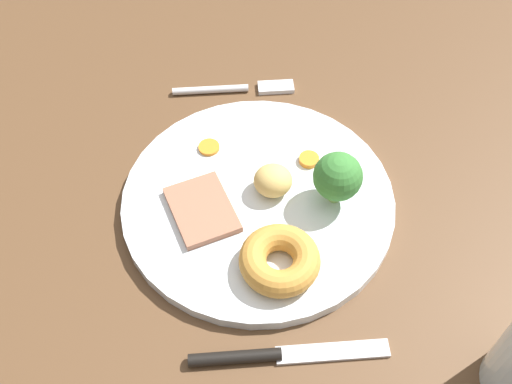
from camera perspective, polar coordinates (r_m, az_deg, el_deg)
name	(u,v)px	position (r cm, az deg, el deg)	size (l,w,h in cm)	color
dining_table	(257,209)	(68.31, 0.09, -1.58)	(120.00, 84.00, 3.60)	brown
dinner_plate	(256,201)	(65.81, 0.00, -0.89)	(29.24, 29.24, 1.40)	white
meat_slice_main	(202,210)	(64.09, -5.07, -1.64)	(8.02, 6.03, 0.80)	#9E664C
yorkshire_pudding	(280,260)	(59.44, 2.22, -6.37)	(8.00, 8.00, 2.72)	#C68938
roast_potato_left	(273,181)	(64.55, 1.61, 1.02)	(4.14, 3.94, 3.26)	#D8B260
carrot_coin_front	(309,159)	(68.39, 4.97, 3.05)	(2.25, 2.25, 0.61)	orange
carrot_coin_back	(209,147)	(69.65, -4.42, 4.19)	(2.39, 2.39, 0.41)	orange
broccoli_floret	(338,177)	(62.81, 7.64, 1.41)	(5.15, 5.15, 6.33)	#8CB766
fork	(238,89)	(77.88, -1.73, 9.63)	(2.48, 15.31, 0.90)	silver
knife	(271,355)	(57.64, 1.43, -15.01)	(2.71, 18.56, 1.20)	black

